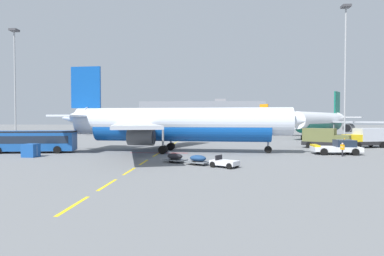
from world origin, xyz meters
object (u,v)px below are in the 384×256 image
at_px(airliner_mid_left, 321,121).
at_px(catering_truck, 366,137).
at_px(airliner_far_center, 241,123).
at_px(uld_cargo_container, 31,150).
at_px(ground_crew_worker, 342,149).
at_px(apron_shuttle_bus, 30,140).
at_px(baggage_train, 198,160).
at_px(pushback_tug, 338,147).
at_px(apron_light_mast_near, 15,71).
at_px(apron_light_mast_far, 345,58).
at_px(ground_power_truck, 324,138).
at_px(airliner_foreground, 177,124).

xyz_separation_m(airliner_mid_left, catering_truck, (-2.28, -29.30, -2.35)).
height_order(airliner_far_center, uld_cargo_container, airliner_far_center).
distance_m(airliner_far_center, ground_crew_worker, 80.96).
relative_size(airliner_far_center, apron_shuttle_bus, 1.95).
bearing_deg(uld_cargo_container, baggage_train, -14.45).
bearing_deg(airliner_mid_left, catering_truck, -94.45).
bearing_deg(ground_crew_worker, apron_shuttle_bus, 177.67).
xyz_separation_m(pushback_tug, airliner_mid_left, (10.63, 39.82, 3.10)).
bearing_deg(catering_truck, pushback_tug, -128.43).
xyz_separation_m(apron_shuttle_bus, apron_light_mast_near, (-22.15, 31.69, 14.30)).
bearing_deg(ground_crew_worker, baggage_train, -154.00).
bearing_deg(apron_light_mast_far, airliner_mid_left, 97.65).
distance_m(ground_power_truck, apron_light_mast_far, 27.81).
xyz_separation_m(catering_truck, ground_power_truck, (-7.09, -1.49, 0.00)).
height_order(airliner_foreground, uld_cargo_container, airliner_foreground).
xyz_separation_m(apron_shuttle_bus, uld_cargo_container, (2.96, -4.84, -0.95)).
bearing_deg(airliner_far_center, ground_crew_worker, -85.80).
xyz_separation_m(airliner_far_center, apron_light_mast_near, (-57.27, -47.35, 12.89)).
height_order(airliner_foreground, pushback_tug, airliner_foreground).
xyz_separation_m(pushback_tug, apron_light_mast_near, (-63.58, 30.82, 15.15)).
xyz_separation_m(uld_cargo_container, apron_light_mast_far, (50.56, 34.62, 16.98)).
bearing_deg(airliner_mid_left, ground_power_truck, -106.94).
distance_m(airliner_foreground, baggage_train, 13.41).
distance_m(apron_shuttle_bus, baggage_train, 25.76).
bearing_deg(airliner_mid_left, uld_cargo_container, -137.16).
height_order(ground_crew_worker, apron_light_mast_near, apron_light_mast_near).
bearing_deg(ground_power_truck, apron_shuttle_bus, -166.95).
height_order(ground_crew_worker, uld_cargo_container, ground_crew_worker).
height_order(apron_shuttle_bus, catering_truck, catering_truck).
height_order(uld_cargo_container, apron_light_mast_far, apron_light_mast_far).
distance_m(airliner_far_center, apron_light_mast_far, 54.57).
bearing_deg(airliner_foreground, apron_light_mast_near, 145.15).
distance_m(baggage_train, apron_light_mast_far, 52.79).
height_order(ground_power_truck, ground_crew_worker, ground_power_truck).
bearing_deg(airliner_far_center, airliner_foreground, -101.11).
bearing_deg(ground_power_truck, ground_crew_worker, -97.99).
xyz_separation_m(airliner_mid_left, baggage_train, (-28.42, -50.85, -3.48)).
bearing_deg(ground_power_truck, pushback_tug, -97.89).
xyz_separation_m(catering_truck, apron_light_mast_far, (3.74, 18.40, 16.13)).
distance_m(airliner_foreground, apron_light_mast_far, 45.46).
relative_size(catering_truck, ground_crew_worker, 4.38).
bearing_deg(baggage_train, apron_light_mast_far, 53.21).
relative_size(airliner_foreground, ground_crew_worker, 20.63).
height_order(apron_shuttle_bus, ground_power_truck, ground_power_truck).
relative_size(airliner_foreground, ground_power_truck, 4.79).
distance_m(ground_crew_worker, uld_cargo_container, 38.22).
distance_m(airliner_foreground, pushback_tug, 21.64).
bearing_deg(airliner_far_center, baggage_train, -97.34).
bearing_deg(airliner_mid_left, pushback_tug, -104.94).
distance_m(airliner_far_center, apron_light_mast_near, 75.42).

